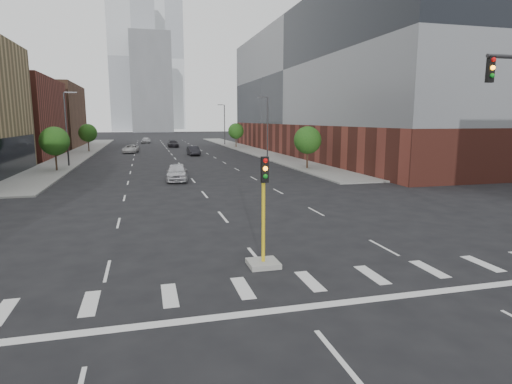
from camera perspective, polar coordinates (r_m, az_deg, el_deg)
name	(u,v)px	position (r m, az deg, el deg)	size (l,w,h in m)	color
sidewalk_left_far	(82,152)	(81.64, -22.15, 4.95)	(5.00, 92.00, 0.15)	gray
sidewalk_right_far	(248,149)	(83.25, -1.13, 5.73)	(5.00, 92.00, 0.15)	gray
building_left_far_b	(27,116)	(101.42, -28.18, 8.95)	(20.00, 24.00, 13.00)	brown
building_right_main	(351,88)	(75.05, 12.60, 13.43)	(24.00, 70.00, 22.00)	brown
tower_left	(133,59)	(228.65, -16.12, 16.65)	(22.00, 22.00, 70.00)	#B2B7BC
tower_right	(165,61)	(269.32, -11.98, 16.77)	(20.00, 20.00, 80.00)	#B2B7BC
tower_mid	(151,83)	(207.43, -13.80, 13.89)	(18.00, 18.00, 44.00)	slate
median_traffic_signal	(263,243)	(17.02, 1.00, -6.77)	(1.20, 1.20, 4.40)	#999993
streetlight_right_a	(267,125)	(64.28, 1.47, 8.98)	(1.60, 0.22, 9.07)	#2D2D30
streetlight_right_b	(224,123)	(98.38, -4.27, 9.19)	(1.60, 0.22, 9.07)	#2D2D30
streetlight_left	(67,126)	(57.46, -23.91, 8.08)	(1.60, 0.22, 9.07)	#2D2D30
tree_left_near	(55,141)	(52.69, -25.27, 6.15)	(3.20, 3.20, 4.85)	#382619
tree_left_far	(88,133)	(82.35, -21.51, 7.34)	(3.20, 3.20, 4.85)	#382619
tree_right_near	(308,140)	(50.30, 6.89, 6.87)	(3.20, 3.20, 4.85)	#382619
tree_right_far	(236,131)	(88.72, -2.69, 8.12)	(3.20, 3.20, 4.85)	#382619
car_near_left	(177,172)	(41.34, -10.51, 2.62)	(1.97, 4.89, 1.67)	silver
car_mid_right	(193,151)	(70.30, -8.35, 5.46)	(1.60, 4.58, 1.51)	black
car_far_left	(131,149)	(77.99, -16.36, 5.54)	(2.31, 5.00, 1.39)	#B5B5B5
car_deep_right	(173,144)	(91.64, -11.00, 6.33)	(2.06, 5.06, 1.47)	black
car_distant	(146,140)	(108.28, -14.46, 6.72)	(1.84, 4.57, 1.56)	#ADADB2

